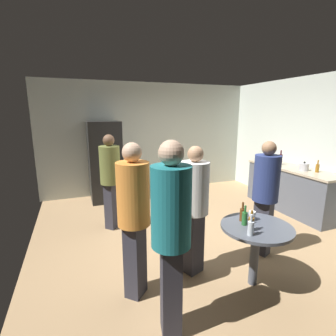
{
  "coord_description": "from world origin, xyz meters",
  "views": [
    {
      "loc": [
        -1.84,
        -3.52,
        1.98
      ],
      "look_at": [
        -0.29,
        0.62,
        1.01
      ],
      "focal_mm": 27.02,
      "sensor_mm": 36.0,
      "label": 1
    }
  ],
  "objects": [
    {
      "name": "person_in_navy_shirt",
      "position": [
        0.57,
        -0.89,
        0.94
      ],
      "size": [
        0.45,
        0.45,
        1.62
      ],
      "rotation": [
        0.0,
        0.0,
        -2.71
      ],
      "color": "#2D2D38",
      "rests_on": "ground_plane"
    },
    {
      "name": "kettle",
      "position": [
        2.23,
        -0.04,
        0.97
      ],
      "size": [
        0.24,
        0.17,
        0.18
      ],
      "color": "#B2B2B7",
      "rests_on": "kitchen_counter"
    },
    {
      "name": "ground_plane",
      "position": [
        0.0,
        0.0,
        -0.05
      ],
      "size": [
        5.2,
        5.2,
        0.1
      ],
      "primitive_type": "cube",
      "color": "#9E7C56"
    },
    {
      "name": "wall_back",
      "position": [
        0.0,
        2.63,
        1.35
      ],
      "size": [
        5.32,
        0.06,
        2.7
      ],
      "primitive_type": "cube",
      "color": "beige",
      "rests_on": "ground_plane"
    },
    {
      "name": "foreground_table",
      "position": [
        0.02,
        -1.4,
        0.63
      ],
      "size": [
        0.8,
        0.8,
        0.73
      ],
      "color": "#4C515B",
      "rests_on": "ground_plane"
    },
    {
      "name": "person_in_white_shirt",
      "position": [
        -0.53,
        -0.94,
        0.94
      ],
      "size": [
        0.44,
        0.44,
        1.61
      ],
      "rotation": [
        0.0,
        0.0,
        -1.19
      ],
      "color": "#2D2D38",
      "rests_on": "ground_plane"
    },
    {
      "name": "beer_bottle_amber",
      "position": [
        -0.12,
        -1.47,
        0.82
      ],
      "size": [
        0.06,
        0.06,
        0.23
      ],
      "color": "#8C5919",
      "rests_on": "foreground_table"
    },
    {
      "name": "beer_bottle_clear",
      "position": [
        -0.19,
        -1.56,
        0.82
      ],
      "size": [
        0.06,
        0.06,
        0.23
      ],
      "color": "silver",
      "rests_on": "foreground_table"
    },
    {
      "name": "beer_bottle_on_counter",
      "position": [
        2.35,
        -0.23,
        0.98
      ],
      "size": [
        0.06,
        0.06,
        0.23
      ],
      "color": "#8C5919",
      "rests_on": "kitchen_counter"
    },
    {
      "name": "beer_bottle_green",
      "position": [
        -0.09,
        -1.33,
        0.82
      ],
      "size": [
        0.06,
        0.06,
        0.23
      ],
      "color": "#26662D",
      "rests_on": "foreground_table"
    },
    {
      "name": "refrigerator",
      "position": [
        -1.2,
        2.2,
        0.9
      ],
      "size": [
        0.7,
        0.68,
        1.8
      ],
      "color": "black",
      "rests_on": "ground_plane"
    },
    {
      "name": "kitchen_counter",
      "position": [
        2.28,
        0.24,
        0.45
      ],
      "size": [
        0.64,
        2.0,
        0.9
      ],
      "color": "#4C515B",
      "rests_on": "ground_plane"
    },
    {
      "name": "beer_bottle_brown",
      "position": [
        -0.05,
        -1.23,
        0.82
      ],
      "size": [
        0.06,
        0.06,
        0.23
      ],
      "color": "#593314",
      "rests_on": "foreground_table"
    },
    {
      "name": "wall_side_right",
      "position": [
        2.63,
        0.0,
        1.35
      ],
      "size": [
        0.06,
        5.2,
        2.7
      ],
      "primitive_type": "cube",
      "color": "beige",
      "rests_on": "ground_plane"
    },
    {
      "name": "person_in_teal_shirt",
      "position": [
        -1.13,
        -1.69,
        1.04
      ],
      "size": [
        0.4,
        0.4,
        1.78
      ],
      "rotation": [
        0.0,
        0.0,
        -0.21
      ],
      "color": "#2D2D38",
      "rests_on": "ground_plane"
    },
    {
      "name": "person_in_orange_shirt",
      "position": [
        -1.31,
        -1.09,
        0.99
      ],
      "size": [
        0.48,
        0.48,
        1.7
      ],
      "rotation": [
        0.0,
        0.0,
        -0.76
      ],
      "color": "#2D2D38",
      "rests_on": "ground_plane"
    },
    {
      "name": "plastic_cup_white",
      "position": [
        0.07,
        -1.25,
        0.79
      ],
      "size": [
        0.08,
        0.08,
        0.11
      ],
      "primitive_type": "cylinder",
      "color": "white",
      "rests_on": "foreground_table"
    },
    {
      "name": "wine_bottle_on_counter",
      "position": [
        2.23,
        0.56,
        1.02
      ],
      "size": [
        0.08,
        0.08,
        0.31
      ],
      "color": "#3F141E",
      "rests_on": "kitchen_counter"
    },
    {
      "name": "person_in_olive_shirt",
      "position": [
        -1.3,
        0.7,
        0.95
      ],
      "size": [
        0.48,
        0.48,
        1.63
      ],
      "rotation": [
        0.0,
        0.0,
        -0.77
      ],
      "color": "#2D2D38",
      "rests_on": "ground_plane"
    }
  ]
}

